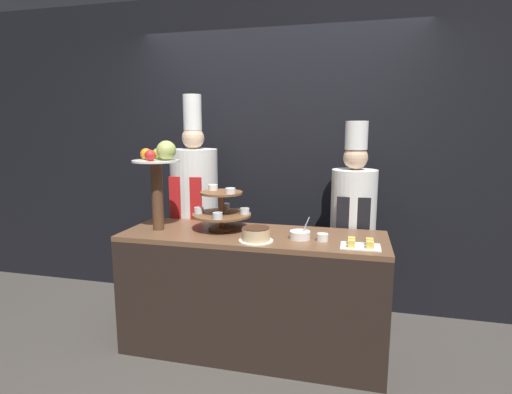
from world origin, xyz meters
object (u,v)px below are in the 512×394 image
object	(u,v)px
cup_white	(322,237)
chef_left	(195,201)
tiered_stand	(222,209)
fruit_pedestal	(159,170)
serving_bowl_near	(300,235)
cake_round	(256,235)
cake_square_tray	(361,244)
chef_center_left	(353,218)

from	to	relation	value
cup_white	chef_left	distance (m)	1.30
tiered_stand	fruit_pedestal	size ratio (longest dim) A/B	0.66
cup_white	serving_bowl_near	size ratio (longest dim) A/B	0.49
tiered_stand	serving_bowl_near	size ratio (longest dim) A/B	2.80
tiered_stand	cup_white	xyz separation A→B (m)	(0.75, -0.13, -0.13)
cake_round	fruit_pedestal	bearing A→B (deg)	170.01
cup_white	cake_square_tray	xyz separation A→B (m)	(0.25, -0.08, -0.01)
fruit_pedestal	cake_square_tray	world-z (taller)	fruit_pedestal
chef_center_left	fruit_pedestal	bearing A→B (deg)	-157.68
fruit_pedestal	cake_square_tray	xyz separation A→B (m)	(1.44, -0.10, -0.43)
cake_square_tray	chef_center_left	size ratio (longest dim) A/B	0.15
cake_square_tray	chef_center_left	distance (m)	0.67
chef_left	cake_square_tray	bearing A→B (deg)	-25.55
cake_square_tray	serving_bowl_near	size ratio (longest dim) A/B	1.60
cake_round	chef_center_left	world-z (taller)	chef_center_left
fruit_pedestal	chef_center_left	size ratio (longest dim) A/B	0.39
cake_round	serving_bowl_near	xyz separation A→B (m)	(0.28, 0.13, -0.02)
chef_left	cake_round	bearing A→B (deg)	-44.07
fruit_pedestal	chef_left	bearing A→B (deg)	86.52
cake_square_tray	serving_bowl_near	xyz separation A→B (m)	(-0.40, 0.10, 0.01)
chef_left	chef_center_left	world-z (taller)	chef_left
cup_white	serving_bowl_near	xyz separation A→B (m)	(-0.15, 0.02, 0.00)
tiered_stand	chef_left	bearing A→B (deg)	131.43
cup_white	chef_center_left	bearing A→B (deg)	71.81
cup_white	cake_square_tray	size ratio (longest dim) A/B	0.31
cup_white	chef_left	world-z (taller)	chef_left
fruit_pedestal	tiered_stand	bearing A→B (deg)	14.05
tiered_stand	serving_bowl_near	world-z (taller)	tiered_stand
fruit_pedestal	chef_left	size ratio (longest dim) A/B	0.34
cup_white	cake_round	bearing A→B (deg)	-165.47
tiered_stand	serving_bowl_near	bearing A→B (deg)	-10.93
fruit_pedestal	serving_bowl_near	distance (m)	1.12
chef_left	chef_center_left	xyz separation A→B (m)	(1.35, 0.00, -0.08)
cake_round	chef_left	bearing A→B (deg)	135.93
cake_round	chef_left	world-z (taller)	chef_left
fruit_pedestal	cake_round	size ratio (longest dim) A/B	2.83
tiered_stand	cup_white	world-z (taller)	tiered_stand
chef_center_left	cake_square_tray	bearing A→B (deg)	-85.62
serving_bowl_near	chef_center_left	size ratio (longest dim) A/B	0.09
chef_center_left	chef_left	bearing A→B (deg)	-180.00
cake_square_tray	chef_left	xyz separation A→B (m)	(-1.40, 0.67, 0.10)
fruit_pedestal	serving_bowl_near	xyz separation A→B (m)	(1.04, -0.01, -0.42)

